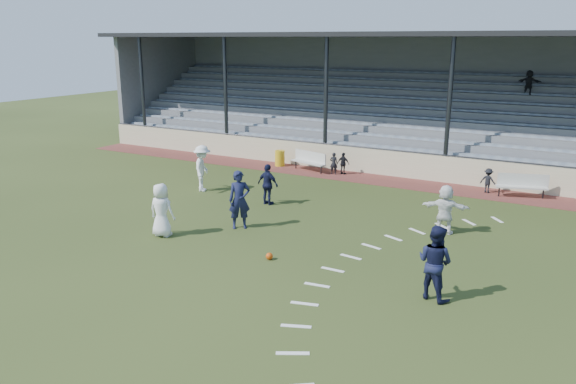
% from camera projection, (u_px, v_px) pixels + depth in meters
% --- Properties ---
extents(ground, '(90.00, 90.00, 0.00)m').
position_uv_depth(ground, '(248.00, 252.00, 17.17)').
color(ground, '#303E19').
rests_on(ground, ground).
extents(cinder_track, '(34.00, 2.00, 0.02)m').
position_uv_depth(cinder_track, '(372.00, 179.00, 26.01)').
color(cinder_track, brown).
rests_on(cinder_track, ground).
extents(retaining_wall, '(34.00, 0.18, 1.20)m').
position_uv_depth(retaining_wall, '(381.00, 162.00, 26.73)').
color(retaining_wall, beige).
rests_on(retaining_wall, ground).
extents(bench_left, '(2.03, 1.00, 0.95)m').
position_uv_depth(bench_left, '(309.00, 159.00, 27.48)').
color(bench_left, beige).
rests_on(bench_left, cinder_track).
extents(bench_right, '(2.03, 1.04, 0.95)m').
position_uv_depth(bench_right, '(522.00, 183.00, 22.91)').
color(bench_right, beige).
rests_on(bench_right, cinder_track).
extents(trash_bin, '(0.50, 0.50, 0.79)m').
position_uv_depth(trash_bin, '(280.00, 158.00, 28.57)').
color(trash_bin, gold).
rests_on(trash_bin, cinder_track).
extents(football, '(0.21, 0.21, 0.21)m').
position_uv_depth(football, '(269.00, 256.00, 16.54)').
color(football, '#C8460B').
rests_on(football, ground).
extents(player_white_lead, '(0.94, 0.68, 1.78)m').
position_uv_depth(player_white_lead, '(161.00, 210.00, 18.33)').
color(player_white_lead, white).
rests_on(player_white_lead, ground).
extents(player_navy_lead, '(0.87, 0.84, 2.01)m').
position_uv_depth(player_navy_lead, '(239.00, 200.00, 19.07)').
color(player_navy_lead, '#141839').
rests_on(player_navy_lead, ground).
extents(player_navy_mid, '(1.11, 0.98, 1.92)m').
position_uv_depth(player_navy_mid, '(435.00, 262.00, 13.87)').
color(player_navy_mid, '#141839').
rests_on(player_navy_mid, ground).
extents(player_white_wing, '(1.21, 1.47, 1.97)m').
position_uv_depth(player_white_wing, '(203.00, 168.00, 23.80)').
color(player_white_wing, white).
rests_on(player_white_wing, ground).
extents(player_navy_wing, '(0.99, 0.50, 1.62)m').
position_uv_depth(player_navy_wing, '(268.00, 184.00, 21.87)').
color(player_navy_wing, '#141839').
rests_on(player_navy_wing, ground).
extents(player_white_back, '(1.61, 0.73, 1.67)m').
position_uv_depth(player_white_back, '(445.00, 209.00, 18.60)').
color(player_white_back, white).
rests_on(player_white_back, ground).
extents(sub_left_near, '(0.42, 0.32, 1.06)m').
position_uv_depth(sub_left_near, '(334.00, 163.00, 26.76)').
color(sub_left_near, black).
rests_on(sub_left_near, cinder_track).
extents(sub_left_far, '(0.63, 0.29, 1.05)m').
position_uv_depth(sub_left_far, '(343.00, 163.00, 26.76)').
color(sub_left_far, black).
rests_on(sub_left_far, cinder_track).
extents(sub_right, '(0.73, 0.50, 1.04)m').
position_uv_depth(sub_right, '(488.00, 181.00, 23.57)').
color(sub_right, black).
rests_on(sub_right, cinder_track).
extents(grandstand, '(34.60, 9.00, 6.61)m').
position_uv_depth(grandstand, '(413.00, 117.00, 30.27)').
color(grandstand, slate).
rests_on(grandstand, ground).
extents(penalty_arc, '(3.89, 14.63, 0.01)m').
position_uv_depth(penalty_arc, '(375.00, 279.00, 15.23)').
color(penalty_arc, white).
rests_on(penalty_arc, ground).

